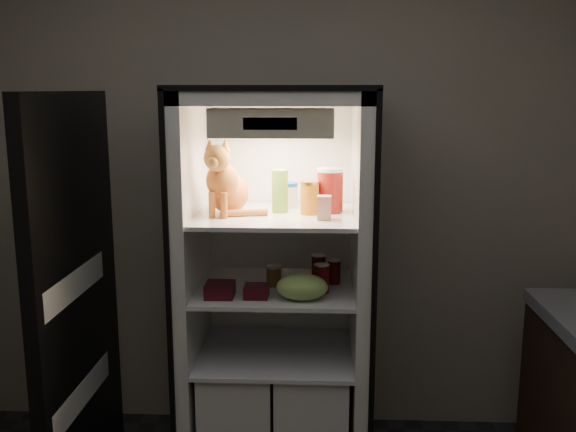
# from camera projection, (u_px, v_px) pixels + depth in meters

# --- Properties ---
(room_shell) EXTENTS (3.60, 3.60, 3.60)m
(room_shell) POSITION_uv_depth(u_px,v_px,m) (241.00, 186.00, 1.61)
(room_shell) COLOR white
(room_shell) RESTS_ON floor
(refrigerator) EXTENTS (0.90, 0.72, 1.88)m
(refrigerator) POSITION_uv_depth(u_px,v_px,m) (276.00, 311.00, 3.13)
(refrigerator) COLOR white
(refrigerator) RESTS_ON floor
(fridge_door) EXTENTS (0.07, 0.87, 1.85)m
(fridge_door) POSITION_uv_depth(u_px,v_px,m) (76.00, 310.00, 2.79)
(fridge_door) COLOR black
(fridge_door) RESTS_ON floor
(tabby_cat) EXTENTS (0.30, 0.35, 0.36)m
(tabby_cat) POSITION_uv_depth(u_px,v_px,m) (226.00, 185.00, 2.94)
(tabby_cat) COLOR #BA4A17
(tabby_cat) RESTS_ON refrigerator
(parmesan_shaker) EXTENTS (0.08, 0.08, 0.20)m
(parmesan_shaker) POSITION_uv_depth(u_px,v_px,m) (280.00, 191.00, 2.99)
(parmesan_shaker) COLOR #268E29
(parmesan_shaker) RESTS_ON refrigerator
(mayo_tub) EXTENTS (0.09, 0.09, 0.12)m
(mayo_tub) POSITION_uv_depth(u_px,v_px,m) (289.00, 195.00, 3.12)
(mayo_tub) COLOR white
(mayo_tub) RESTS_ON refrigerator
(salsa_jar) EXTENTS (0.09, 0.09, 0.15)m
(salsa_jar) POSITION_uv_depth(u_px,v_px,m) (310.00, 198.00, 2.95)
(salsa_jar) COLOR maroon
(salsa_jar) RESTS_ON refrigerator
(pepper_jar) EXTENTS (0.12, 0.12, 0.21)m
(pepper_jar) POSITION_uv_depth(u_px,v_px,m) (330.00, 190.00, 2.99)
(pepper_jar) COLOR maroon
(pepper_jar) RESTS_ON refrigerator
(cream_carton) EXTENTS (0.06, 0.06, 0.11)m
(cream_carton) POSITION_uv_depth(u_px,v_px,m) (324.00, 208.00, 2.83)
(cream_carton) COLOR silver
(cream_carton) RESTS_ON refrigerator
(soda_can_a) EXTENTS (0.07, 0.07, 0.13)m
(soda_can_a) POSITION_uv_depth(u_px,v_px,m) (318.00, 268.00, 3.13)
(soda_can_a) COLOR black
(soda_can_a) RESTS_ON refrigerator
(soda_can_b) EXTENTS (0.06, 0.06, 0.12)m
(soda_can_b) POSITION_uv_depth(u_px,v_px,m) (334.00, 272.00, 3.07)
(soda_can_b) COLOR black
(soda_can_b) RESTS_ON refrigerator
(soda_can_c) EXTENTS (0.07, 0.07, 0.13)m
(soda_can_c) POSITION_uv_depth(u_px,v_px,m) (322.00, 278.00, 2.94)
(soda_can_c) COLOR black
(soda_can_c) RESTS_ON refrigerator
(condiment_jar) EXTENTS (0.07, 0.07, 0.10)m
(condiment_jar) POSITION_uv_depth(u_px,v_px,m) (274.00, 276.00, 3.04)
(condiment_jar) COLOR brown
(condiment_jar) RESTS_ON refrigerator
(grape_bag) EXTENTS (0.23, 0.17, 0.11)m
(grape_bag) POSITION_uv_depth(u_px,v_px,m) (302.00, 287.00, 2.84)
(grape_bag) COLOR #86B353
(grape_bag) RESTS_ON refrigerator
(berry_box_left) EXTENTS (0.13, 0.13, 0.06)m
(berry_box_left) POSITION_uv_depth(u_px,v_px,m) (220.00, 290.00, 2.88)
(berry_box_left) COLOR #460B13
(berry_box_left) RESTS_ON refrigerator
(berry_box_right) EXTENTS (0.11, 0.11, 0.05)m
(berry_box_right) POSITION_uv_depth(u_px,v_px,m) (256.00, 291.00, 2.87)
(berry_box_right) COLOR #460B13
(berry_box_right) RESTS_ON refrigerator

